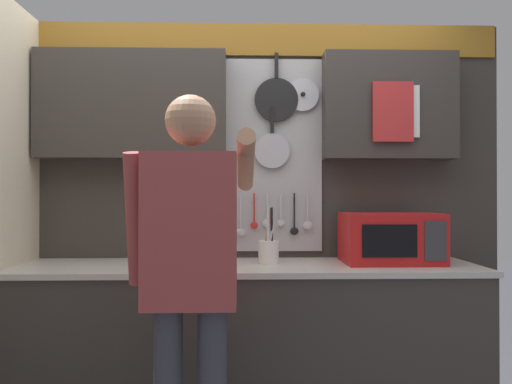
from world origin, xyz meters
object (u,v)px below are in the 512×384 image
Objects in this scene: microwave at (391,238)px; knife_block at (208,247)px; utensil_crock at (269,250)px; person at (191,262)px.

microwave is 1.02m from knife_block.
utensil_crock is at bearing 0.15° from knife_block.
person reaches higher than utensil_crock.
utensil_crock reaches higher than knife_block.
person is at bearing -91.95° from knife_block.
knife_block is 0.14× the size of person.
person is (-1.04, -0.68, -0.04)m from microwave.
knife_block is at bearing 179.98° from microwave.
microwave reaches higher than knife_block.
person reaches higher than microwave.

